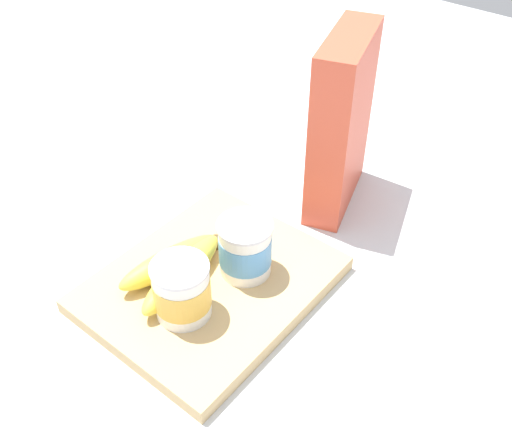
{
  "coord_description": "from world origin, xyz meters",
  "views": [
    {
      "loc": [
        0.38,
        0.39,
        0.59
      ],
      "look_at": [
        -0.1,
        0.0,
        0.07
      ],
      "focal_mm": 41.14,
      "sensor_mm": 36.0,
      "label": 1
    }
  ],
  "objects_px": {
    "cereal_box": "(341,124)",
    "yogurt_cup_back": "(182,290)",
    "banana_bunch": "(177,268)",
    "cutting_board": "(211,284)",
    "yogurt_cup_front": "(245,248)"
  },
  "relations": [
    {
      "from": "cereal_box",
      "to": "yogurt_cup_front",
      "type": "distance_m",
      "value": 0.25
    },
    {
      "from": "yogurt_cup_back",
      "to": "banana_bunch",
      "type": "distance_m",
      "value": 0.06
    },
    {
      "from": "cereal_box",
      "to": "yogurt_cup_back",
      "type": "xyz_separation_m",
      "value": [
        0.34,
        -0.0,
        -0.08
      ]
    },
    {
      "from": "cutting_board",
      "to": "yogurt_cup_back",
      "type": "xyz_separation_m",
      "value": [
        0.06,
        0.01,
        0.05
      ]
    },
    {
      "from": "cutting_board",
      "to": "cereal_box",
      "type": "relative_size",
      "value": 1.13
    },
    {
      "from": "cereal_box",
      "to": "yogurt_cup_back",
      "type": "distance_m",
      "value": 0.35
    },
    {
      "from": "yogurt_cup_back",
      "to": "yogurt_cup_front",
      "type": "bearing_deg",
      "value": 173.01
    },
    {
      "from": "cutting_board",
      "to": "yogurt_cup_back",
      "type": "bearing_deg",
      "value": 11.81
    },
    {
      "from": "yogurt_cup_front",
      "to": "banana_bunch",
      "type": "relative_size",
      "value": 0.48
    },
    {
      "from": "cutting_board",
      "to": "yogurt_cup_front",
      "type": "height_order",
      "value": "yogurt_cup_front"
    },
    {
      "from": "cereal_box",
      "to": "yogurt_cup_back",
      "type": "relative_size",
      "value": 3.43
    },
    {
      "from": "banana_bunch",
      "to": "cutting_board",
      "type": "bearing_deg",
      "value": 126.73
    },
    {
      "from": "yogurt_cup_back",
      "to": "banana_bunch",
      "type": "bearing_deg",
      "value": -127.41
    },
    {
      "from": "cutting_board",
      "to": "banana_bunch",
      "type": "distance_m",
      "value": 0.05
    },
    {
      "from": "cutting_board",
      "to": "cereal_box",
      "type": "xyz_separation_m",
      "value": [
        -0.28,
        0.02,
        0.13
      ]
    }
  ]
}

